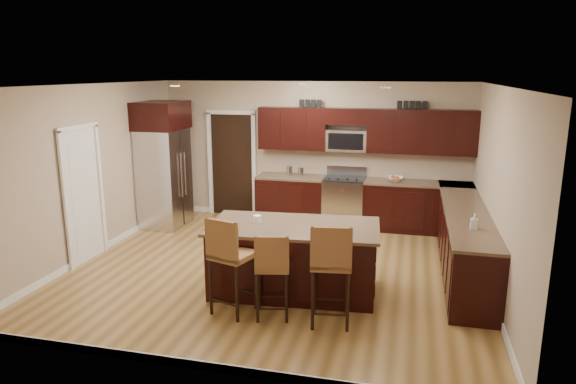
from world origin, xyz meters
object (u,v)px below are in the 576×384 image
(island, at_px, (294,260))
(stool_left, at_px, (229,255))
(stool_right, at_px, (331,263))
(refrigerator, at_px, (164,163))
(range, at_px, (344,202))
(stool_mid, at_px, (272,266))

(island, distance_m, stool_left, 1.09)
(stool_right, height_order, refrigerator, refrigerator)
(stool_left, relative_size, stool_right, 0.99)
(island, bearing_deg, stool_left, -129.56)
(range, distance_m, stool_right, 4.01)
(refrigerator, bearing_deg, island, -37.64)
(refrigerator, bearing_deg, stool_left, -52.53)
(range, height_order, island, range)
(stool_mid, xyz_separation_m, refrigerator, (-2.98, 3.19, 0.54))
(stool_right, bearing_deg, stool_mid, 170.92)
(range, relative_size, stool_left, 0.91)
(range, bearing_deg, stool_left, -102.06)
(range, height_order, refrigerator, refrigerator)
(island, relative_size, stool_left, 1.89)
(range, distance_m, stool_mid, 3.99)
(range, height_order, stool_left, stool_left)
(range, relative_size, island, 0.48)
(refrigerator, bearing_deg, stool_mid, -46.94)
(range, xyz_separation_m, stool_mid, (-0.32, -3.97, 0.19))
(stool_mid, distance_m, stool_right, 0.70)
(island, height_order, stool_mid, stool_mid)
(stool_left, xyz_separation_m, stool_right, (1.22, -0.00, 0.01))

